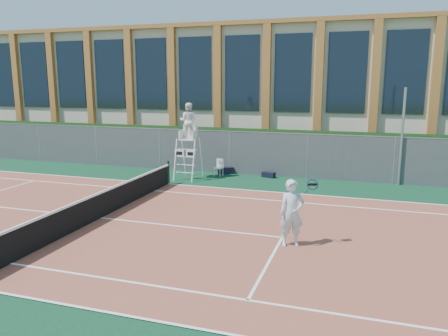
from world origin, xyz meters
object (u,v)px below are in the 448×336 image
(plastic_chair, at_px, (219,166))
(tennis_player, at_px, (292,213))
(umpire_chair, at_px, (188,123))
(steel_pole, at_px, (402,137))

(plastic_chair, relative_size, tennis_player, 0.44)
(umpire_chair, bearing_deg, tennis_player, -50.34)
(tennis_player, bearing_deg, plastic_chair, 120.44)
(steel_pole, xyz_separation_m, umpire_chair, (-9.80, -1.65, 0.52))
(steel_pole, relative_size, umpire_chair, 1.19)
(umpire_chair, bearing_deg, steel_pole, 9.55)
(steel_pole, relative_size, plastic_chair, 5.16)
(umpire_chair, height_order, plastic_chair, umpire_chair)
(umpire_chair, relative_size, tennis_player, 1.93)
(steel_pole, distance_m, tennis_player, 9.98)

